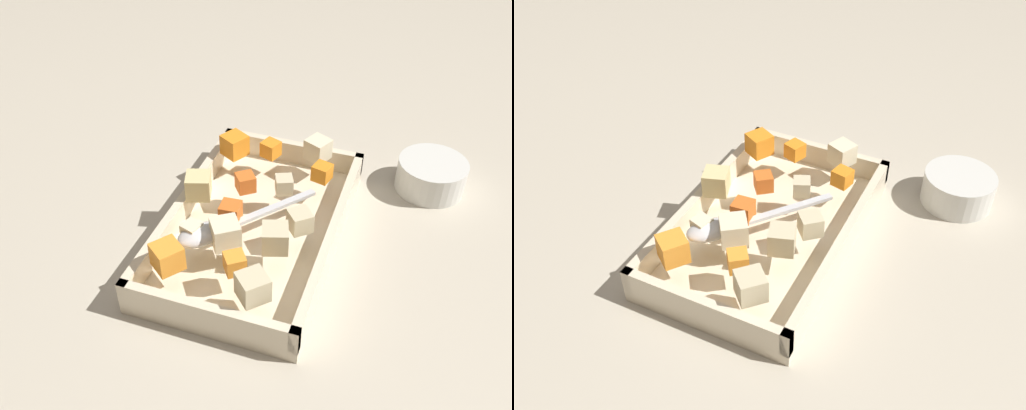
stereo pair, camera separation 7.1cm
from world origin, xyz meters
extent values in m
plane|color=#BCB29E|center=(0.00, 0.00, 0.00)|extent=(4.00, 4.00, 0.00)
cube|color=beige|center=(0.01, 0.02, 0.01)|extent=(0.36, 0.22, 0.01)
cube|color=beige|center=(0.01, -0.09, 0.03)|extent=(0.36, 0.01, 0.04)
cube|color=beige|center=(0.01, 0.12, 0.03)|extent=(0.36, 0.01, 0.04)
cube|color=beige|center=(-0.17, 0.02, 0.03)|extent=(0.01, 0.22, 0.04)
cube|color=beige|center=(0.18, 0.02, 0.03)|extent=(0.01, 0.22, 0.04)
cube|color=orange|center=(0.12, 0.03, 0.06)|extent=(0.03, 0.03, 0.02)
cube|color=orange|center=(0.03, -0.01, 0.06)|extent=(0.03, 0.03, 0.03)
cube|color=orange|center=(-0.12, -0.01, 0.06)|extent=(0.03, 0.03, 0.02)
cube|color=orange|center=(-0.03, -0.01, 0.06)|extent=(0.03, 0.03, 0.02)
cube|color=orange|center=(-0.09, 0.08, 0.06)|extent=(0.03, 0.03, 0.02)
cube|color=orange|center=(0.14, -0.05, 0.07)|extent=(0.05, 0.05, 0.03)
cube|color=orange|center=(-0.11, -0.06, 0.07)|extent=(0.04, 0.04, 0.03)
cube|color=beige|center=(0.08, -0.04, 0.06)|extent=(0.03, 0.03, 0.02)
cube|color=beige|center=(0.02, 0.08, 0.06)|extent=(0.04, 0.04, 0.03)
cube|color=beige|center=(-0.14, 0.06, 0.07)|extent=(0.04, 0.04, 0.03)
cube|color=#E0CC89|center=(0.00, -0.07, 0.07)|extent=(0.04, 0.04, 0.03)
cube|color=beige|center=(-0.05, 0.04, 0.06)|extent=(0.03, 0.03, 0.02)
cube|color=beige|center=(0.15, 0.06, 0.07)|extent=(0.05, 0.05, 0.03)
cube|color=beige|center=(0.08, 0.00, 0.07)|extent=(0.05, 0.05, 0.03)
cube|color=beige|center=(0.07, 0.06, 0.07)|extent=(0.04, 0.04, 0.03)
ellipsoid|color=silver|center=(0.08, -0.03, 0.06)|extent=(0.07, 0.07, 0.02)
cube|color=silver|center=(0.00, 0.03, 0.05)|extent=(0.12, 0.10, 0.01)
cylinder|color=silver|center=(-0.19, 0.23, 0.02)|extent=(0.10, 0.10, 0.05)
camera|label=1|loc=(0.57, 0.21, 0.55)|focal=40.80mm
camera|label=2|loc=(0.54, 0.28, 0.55)|focal=40.80mm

